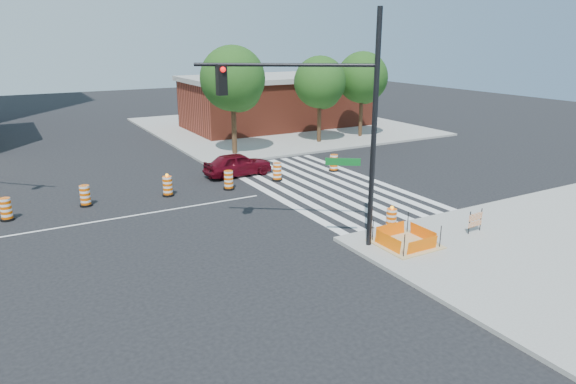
# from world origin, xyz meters

# --- Properties ---
(ground) EXTENTS (120.00, 120.00, 0.00)m
(ground) POSITION_xyz_m (0.00, 0.00, 0.00)
(ground) COLOR black
(ground) RESTS_ON ground
(sidewalk_ne) EXTENTS (22.00, 22.00, 0.15)m
(sidewalk_ne) POSITION_xyz_m (18.00, 18.00, 0.07)
(sidewalk_ne) COLOR gray
(sidewalk_ne) RESTS_ON ground
(crosswalk_east) EXTENTS (6.75, 13.50, 0.01)m
(crosswalk_east) POSITION_xyz_m (10.95, 0.00, 0.01)
(crosswalk_east) COLOR silver
(crosswalk_east) RESTS_ON ground
(lane_centerline) EXTENTS (14.00, 0.12, 0.01)m
(lane_centerline) POSITION_xyz_m (0.00, 0.00, 0.01)
(lane_centerline) COLOR silver
(lane_centerline) RESTS_ON ground
(excavation_pit) EXTENTS (2.20, 2.20, 0.90)m
(excavation_pit) POSITION_xyz_m (9.00, -9.00, 0.22)
(excavation_pit) COLOR tan
(excavation_pit) RESTS_ON ground
(brick_storefront) EXTENTS (16.50, 8.50, 4.60)m
(brick_storefront) POSITION_xyz_m (18.00, 18.00, 2.32)
(brick_storefront) COLOR maroon
(brick_storefront) RESTS_ON ground
(red_coupe) EXTENTS (4.11, 1.84, 1.37)m
(red_coupe) POSITION_xyz_m (7.83, 4.17, 0.69)
(red_coupe) COLOR #520712
(red_coupe) RESTS_ON ground
(signal_pole_se) EXTENTS (5.51, 3.86, 8.71)m
(signal_pole_se) POSITION_xyz_m (6.26, -7.27, 5.33)
(signal_pole_se) COLOR black
(signal_pole_se) RESTS_ON ground
(pit_drum) EXTENTS (0.53, 0.53, 1.05)m
(pit_drum) POSITION_xyz_m (9.55, -7.49, 0.58)
(pit_drum) COLOR black
(pit_drum) RESTS_ON ground
(barricade) EXTENTS (0.82, 0.10, 0.96)m
(barricade) POSITION_xyz_m (12.36, -9.40, 0.68)
(barricade) COLOR #E95904
(barricade) RESTS_ON ground
(tree_north_c) EXTENTS (4.35, 4.35, 7.39)m
(tree_north_c) POSITION_xyz_m (9.93, 9.32, 4.96)
(tree_north_c) COLOR #382314
(tree_north_c) RESTS_ON ground
(tree_north_d) EXTENTS (3.86, 3.86, 6.57)m
(tree_north_d) POSITION_xyz_m (17.20, 9.89, 4.41)
(tree_north_d) COLOR #382314
(tree_north_d) RESTS_ON ground
(tree_north_e) EXTENTS (4.01, 4.01, 6.82)m
(tree_north_e) POSITION_xyz_m (21.38, 10.22, 4.58)
(tree_north_e) COLOR #382314
(tree_north_e) RESTS_ON ground
(median_drum_2) EXTENTS (0.60, 0.60, 1.02)m
(median_drum_2) POSITION_xyz_m (-4.32, 2.17, 0.48)
(median_drum_2) COLOR black
(median_drum_2) RESTS_ON ground
(median_drum_3) EXTENTS (0.60, 0.60, 1.02)m
(median_drum_3) POSITION_xyz_m (-0.93, 2.57, 0.48)
(median_drum_3) COLOR black
(median_drum_3) RESTS_ON ground
(median_drum_4) EXTENTS (0.60, 0.60, 1.18)m
(median_drum_4) POSITION_xyz_m (3.03, 2.24, 0.49)
(median_drum_4) COLOR black
(median_drum_4) RESTS_ON ground
(median_drum_5) EXTENTS (0.60, 0.60, 1.02)m
(median_drum_5) POSITION_xyz_m (6.22, 1.78, 0.48)
(median_drum_5) COLOR black
(median_drum_5) RESTS_ON ground
(median_drum_6) EXTENTS (0.60, 0.60, 1.02)m
(median_drum_6) POSITION_xyz_m (9.32, 2.06, 0.48)
(median_drum_6) COLOR black
(median_drum_6) RESTS_ON ground
(median_drum_7) EXTENTS (0.60, 0.60, 1.02)m
(median_drum_7) POSITION_xyz_m (13.33, 2.24, 0.48)
(median_drum_7) COLOR black
(median_drum_7) RESTS_ON ground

